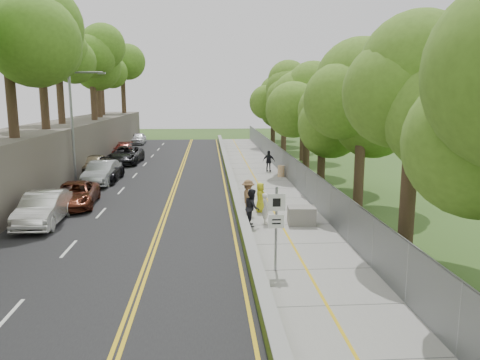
{
  "coord_description": "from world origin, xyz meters",
  "views": [
    {
      "loc": [
        -1.34,
        -19.06,
        6.37
      ],
      "look_at": [
        0.5,
        8.0,
        1.4
      ],
      "focal_mm": 35.0,
      "sensor_mm": 36.0,
      "label": 1
    }
  ],
  "objects": [
    {
      "name": "signpost",
      "position": [
        1.05,
        -3.02,
        1.96
      ],
      "size": [
        0.62,
        0.09,
        3.1
      ],
      "color": "gray",
      "rests_on": "sidewalk"
    },
    {
      "name": "painter_0",
      "position": [
        1.45,
        5.68,
        0.86
      ],
      "size": [
        0.75,
        0.92,
        1.61
      ],
      "primitive_type": "imported",
      "rotation": [
        0.0,
        0.0,
        1.23
      ],
      "color": "yellow",
      "rests_on": "sidewalk"
    },
    {
      "name": "trees_fenceside",
      "position": [
        7.0,
        15.0,
        7.0
      ],
      "size": [
        7.0,
        66.0,
        14.0
      ],
      "primitive_type": null,
      "color": "#5A8A26",
      "rests_on": "ground"
    },
    {
      "name": "concrete_block",
      "position": [
        3.2,
        3.0,
        0.5
      ],
      "size": [
        1.42,
        1.11,
        0.89
      ],
      "primitive_type": "cube",
      "rotation": [
        0.0,
        0.0,
        -0.08
      ],
      "color": "slate",
      "rests_on": "sidewalk"
    },
    {
      "name": "sidewalk",
      "position": [
        2.55,
        15.0,
        0.03
      ],
      "size": [
        4.2,
        66.0,
        0.05
      ],
      "primitive_type": "cube",
      "color": "gray",
      "rests_on": "ground"
    },
    {
      "name": "streetlight",
      "position": [
        -10.46,
        14.0,
        4.64
      ],
      "size": [
        2.52,
        0.22,
        8.0
      ],
      "color": "gray",
      "rests_on": "ground"
    },
    {
      "name": "road",
      "position": [
        -5.4,
        15.0,
        0.02
      ],
      "size": [
        11.2,
        66.0,
        0.04
      ],
      "primitive_type": "cube",
      "color": "black",
      "rests_on": "ground"
    },
    {
      "name": "car_5",
      "position": [
        -9.0,
        14.56,
        0.85
      ],
      "size": [
        1.94,
        5.01,
        1.63
      ],
      "primitive_type": "imported",
      "rotation": [
        0.0,
        0.0,
        -0.05
      ],
      "color": "#B0B4B9",
      "rests_on": "road"
    },
    {
      "name": "person_far",
      "position": [
        3.66,
        19.12,
        0.92
      ],
      "size": [
        1.11,
        0.73,
        1.75
      ],
      "primitive_type": "imported",
      "rotation": [
        0.0,
        0.0,
        2.82
      ],
      "color": "black",
      "rests_on": "sidewalk"
    },
    {
      "name": "jersey_barrier",
      "position": [
        0.25,
        15.0,
        0.3
      ],
      "size": [
        0.42,
        66.0,
        0.6
      ],
      "primitive_type": "cube",
      "color": "#9AE726",
      "rests_on": "ground"
    },
    {
      "name": "chainlink_fence",
      "position": [
        4.65,
        15.0,
        1.0
      ],
      "size": [
        0.04,
        66.0,
        2.0
      ],
      "primitive_type": "cube",
      "color": "slate",
      "rests_on": "ground"
    },
    {
      "name": "car_7",
      "position": [
        -10.12,
        29.72,
        0.72
      ],
      "size": [
        2.19,
        4.79,
        1.36
      ],
      "primitive_type": "imported",
      "rotation": [
        0.0,
        0.0,
        0.06
      ],
      "color": "maroon",
      "rests_on": "road"
    },
    {
      "name": "car_1",
      "position": [
        -9.5,
        3.92,
        0.85
      ],
      "size": [
        1.89,
        4.95,
        1.61
      ],
      "primitive_type": "imported",
      "rotation": [
        0.0,
        0.0,
        0.04
      ],
      "color": "white",
      "rests_on": "road"
    },
    {
      "name": "car_2",
      "position": [
        -9.0,
        7.67,
        0.73
      ],
      "size": [
        2.74,
        5.16,
        1.38
      ],
      "primitive_type": "imported",
      "rotation": [
        0.0,
        0.0,
        0.09
      ],
      "color": "#562416",
      "rests_on": "road"
    },
    {
      "name": "construction_barrel",
      "position": [
        4.3,
        16.62,
        0.49
      ],
      "size": [
        0.53,
        0.53,
        0.88
      ],
      "primitive_type": "cylinder",
      "color": "#C77213",
      "rests_on": "sidewalk"
    },
    {
      "name": "car_3",
      "position": [
        -9.0,
        15.71,
        0.8
      ],
      "size": [
        2.24,
        5.29,
        1.52
      ],
      "primitive_type": "imported",
      "rotation": [
        0.0,
        0.0,
        -0.02
      ],
      "color": "black",
      "rests_on": "road"
    },
    {
      "name": "car_6",
      "position": [
        -9.0,
        24.64,
        0.84
      ],
      "size": [
        2.86,
        5.84,
        1.6
      ],
      "primitive_type": "imported",
      "rotation": [
        0.0,
        0.0,
        -0.04
      ],
      "color": "black",
      "rests_on": "road"
    },
    {
      "name": "trees_embankment",
      "position": [
        -13.0,
        15.0,
        10.5
      ],
      "size": [
        6.4,
        66.0,
        13.0
      ],
      "primitive_type": null,
      "color": "#548B23",
      "rests_on": "rock_embankment"
    },
    {
      "name": "painter_3",
      "position": [
        0.75,
        5.21,
        0.98
      ],
      "size": [
        0.74,
        1.23,
        1.87
      ],
      "primitive_type": "imported",
      "rotation": [
        0.0,
        0.0,
        1.61
      ],
      "color": "brown",
      "rests_on": "sidewalk"
    },
    {
      "name": "ground",
      "position": [
        0.0,
        0.0,
        0.0
      ],
      "size": [
        140.0,
        140.0,
        0.0
      ],
      "primitive_type": "plane",
      "color": "#33511E",
      "rests_on": "ground"
    },
    {
      "name": "rock_embankment",
      "position": [
        -13.5,
        15.0,
        2.0
      ],
      "size": [
        5.0,
        66.0,
        4.0
      ],
      "primitive_type": "cube",
      "color": "#595147",
      "rests_on": "ground"
    },
    {
      "name": "car_8",
      "position": [
        -10.35,
        42.18,
        0.77
      ],
      "size": [
        1.82,
        4.32,
        1.46
      ],
      "primitive_type": "imported",
      "rotation": [
        0.0,
        0.0,
        0.02
      ],
      "color": "white",
      "rests_on": "road"
    },
    {
      "name": "painter_2",
      "position": [
        0.75,
        2.95,
        0.96
      ],
      "size": [
        0.73,
        0.92,
        1.83
      ],
      "primitive_type": "imported",
      "rotation": [
        0.0,
        0.0,
        1.52
      ],
      "color": "black",
      "rests_on": "sidewalk"
    },
    {
      "name": "painter_1",
      "position": [
        1.45,
        3.28,
        0.82
      ],
      "size": [
        0.37,
        0.56,
        1.54
      ],
      "primitive_type": "imported",
      "rotation": [
        0.0,
        0.0,
        1.57
      ],
      "color": "white",
      "rests_on": "sidewalk"
    },
    {
      "name": "car_4",
      "position": [
        -10.6,
        19.0,
        0.83
      ],
      "size": [
        2.22,
        4.75,
        1.57
      ],
      "primitive_type": "imported",
      "rotation": [
        0.0,
        0.0,
        -0.08
      ],
      "color": "tan",
      "rests_on": "road"
    }
  ]
}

